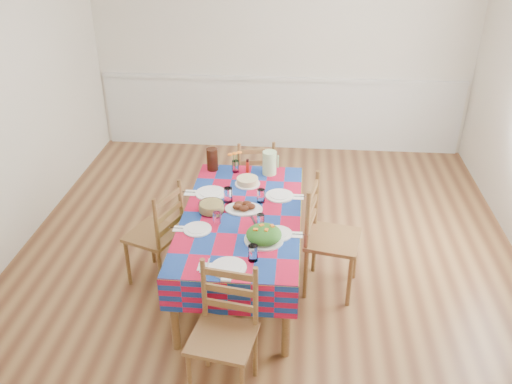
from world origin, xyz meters
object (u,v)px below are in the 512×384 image
at_px(green_pitcher, 269,163).
at_px(chair_left, 158,235).
at_px(meat_platter, 244,207).
at_px(chair_right, 328,238).
at_px(chair_near, 224,334).
at_px(tea_pitcher, 212,159).
at_px(chair_far, 255,179).
at_px(dining_table, 242,222).

height_order(green_pitcher, chair_left, chair_left).
relative_size(meat_platter, chair_right, 0.31).
xyz_separation_m(green_pitcher, chair_near, (-0.16, -1.79, -0.34)).
bearing_deg(meat_platter, chair_left, -173.73).
relative_size(meat_platter, chair_left, 0.34).
bearing_deg(tea_pitcher, green_pitcher, -4.01).
height_order(chair_far, chair_right, chair_right).
height_order(dining_table, chair_far, chair_far).
bearing_deg(meat_platter, chair_far, 90.05).
bearing_deg(chair_right, dining_table, 101.99).
height_order(dining_table, tea_pitcher, tea_pitcher).
relative_size(green_pitcher, chair_left, 0.24).
distance_m(tea_pitcher, chair_left, 0.89).
xyz_separation_m(green_pitcher, tea_pitcher, (-0.52, 0.04, -0.00)).
xyz_separation_m(dining_table, green_pitcher, (0.17, 0.71, 0.18)).
bearing_deg(chair_left, chair_right, 111.88).
relative_size(dining_table, meat_platter, 5.72).
bearing_deg(chair_far, tea_pitcher, 31.68).
xyz_separation_m(chair_near, chair_right, (0.67, 1.08, 0.04)).
relative_size(chair_left, chair_right, 0.93).
relative_size(dining_table, chair_right, 1.78).
bearing_deg(chair_far, chair_near, 78.68).
xyz_separation_m(meat_platter, chair_far, (-0.00, 1.02, -0.27)).
distance_m(dining_table, green_pitcher, 0.75).
relative_size(dining_table, chair_near, 1.93).
bearing_deg(chair_right, meat_platter, 96.76).
relative_size(green_pitcher, chair_near, 0.24).
xyz_separation_m(tea_pitcher, chair_near, (0.35, -1.82, -0.33)).
bearing_deg(green_pitcher, tea_pitcher, 175.99).
bearing_deg(chair_near, chair_right, 67.80).
bearing_deg(green_pitcher, chair_far, 113.61).
height_order(dining_table, chair_right, chair_right).
xyz_separation_m(chair_far, chair_right, (0.67, -1.07, 0.06)).
xyz_separation_m(meat_platter, tea_pitcher, (-0.36, 0.69, 0.08)).
xyz_separation_m(tea_pitcher, chair_far, (0.36, 0.33, -0.35)).
relative_size(chair_far, chair_left, 0.95).
distance_m(green_pitcher, chair_left, 1.17).
xyz_separation_m(meat_platter, chair_right, (0.67, -0.05, -0.22)).
distance_m(green_pitcher, chair_near, 1.82).
xyz_separation_m(meat_platter, chair_near, (-0.00, -1.14, -0.25)).
bearing_deg(green_pitcher, chair_right, -54.06).
bearing_deg(chair_right, green_pitcher, 47.20).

